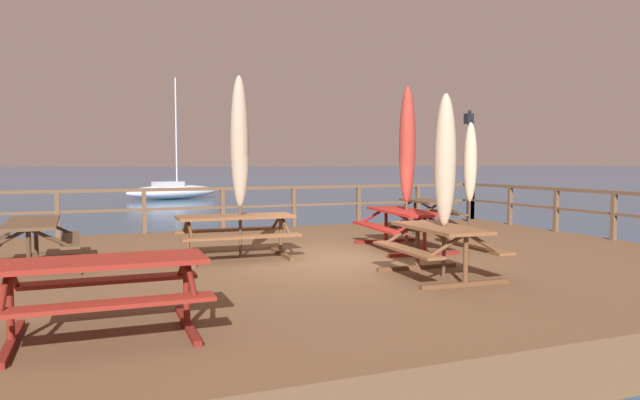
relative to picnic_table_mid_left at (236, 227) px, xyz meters
name	(u,v)px	position (x,y,z in m)	size (l,w,h in m)	color
ground_plane	(336,295)	(1.62, -0.80, -1.21)	(600.00, 600.00, 0.00)	navy
wooden_deck	(336,277)	(1.62, -0.80, -0.88)	(13.60, 10.38, 0.64)	brown
railing_waterside_far	(259,200)	(1.62, 4.24, 0.19)	(13.40, 0.10, 1.09)	brown
railing_side_right	(614,207)	(8.27, -0.80, 0.18)	(0.10, 10.18, 1.09)	brown
picnic_table_mid_left	(236,227)	(0.00, 0.00, 0.00)	(2.08, 1.45, 0.78)	brown
picnic_table_back_right	(404,220)	(3.35, -0.18, 0.00)	(1.61, 2.31, 0.78)	maroon
picnic_table_front_right	(32,234)	(-3.29, 0.19, 0.00)	(1.46, 2.14, 0.78)	brown
picnic_table_front_left	(440,240)	(2.42, -2.85, -0.01)	(1.47, 1.76, 0.78)	brown
picnic_table_mid_centre	(427,209)	(5.43, 2.27, -0.01)	(1.54, 1.82, 0.78)	brown
picnic_table_mid_right	(102,280)	(-2.30, -4.08, 0.00)	(2.00, 1.42, 0.78)	maroon
patio_umbrella_tall_back_left	(240,143)	(0.07, -0.06, 1.50)	(0.32, 0.32, 3.24)	#4C3828
patio_umbrella_tall_mid_right	(407,146)	(3.42, -0.17, 1.48)	(0.32, 0.32, 3.21)	#4C3828
patio_umbrella_tall_front	(470,163)	(6.10, 1.43, 1.14)	(0.32, 0.32, 2.67)	#4C3828
patio_umbrella_tall_mid_left	(445,161)	(2.47, -2.87, 1.17)	(0.32, 0.32, 2.72)	#4C3828
lamp_post_hooked	(469,148)	(7.60, 3.54, 1.55)	(0.49, 0.58, 3.20)	black
sailboat_distant	(172,191)	(2.38, 27.42, -0.69)	(6.23, 3.22, 7.72)	silver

